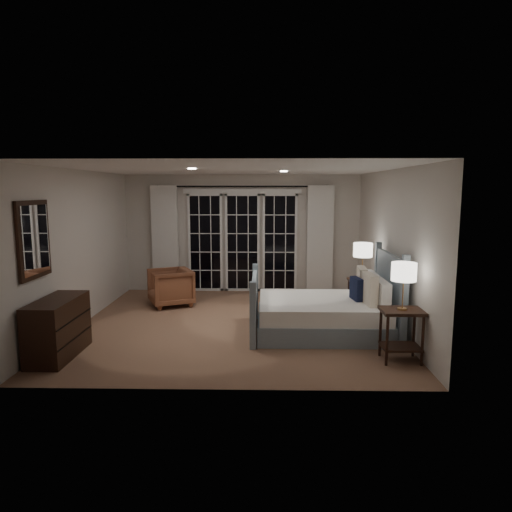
{
  "coord_description": "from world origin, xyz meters",
  "views": [
    {
      "loc": [
        0.49,
        -7.25,
        2.18
      ],
      "look_at": [
        0.33,
        0.52,
        1.05
      ],
      "focal_mm": 32.0,
      "sensor_mm": 36.0,
      "label": 1
    }
  ],
  "objects_px": {
    "bed": "(326,312)",
    "nightstand_right": "(362,291)",
    "lamp_left": "(404,272)",
    "lamp_right": "(363,250)",
    "armchair": "(170,287)",
    "nightstand_left": "(401,327)",
    "dresser": "(58,328)"
  },
  "relations": [
    {
      "from": "bed",
      "to": "armchair",
      "type": "relative_size",
      "value": 2.75
    },
    {
      "from": "lamp_left",
      "to": "nightstand_left",
      "type": "bearing_deg",
      "value": 153.43
    },
    {
      "from": "lamp_left",
      "to": "dresser",
      "type": "distance_m",
      "value": 4.53
    },
    {
      "from": "nightstand_right",
      "to": "bed",
      "type": "bearing_deg",
      "value": -124.61
    },
    {
      "from": "nightstand_right",
      "to": "armchair",
      "type": "bearing_deg",
      "value": 172.39
    },
    {
      "from": "nightstand_right",
      "to": "armchair",
      "type": "xyz_separation_m",
      "value": [
        -3.51,
        0.47,
        -0.05
      ]
    },
    {
      "from": "armchair",
      "to": "lamp_left",
      "type": "bearing_deg",
      "value": 27.22
    },
    {
      "from": "bed",
      "to": "lamp_right",
      "type": "distance_m",
      "value": 1.6
    },
    {
      "from": "bed",
      "to": "lamp_left",
      "type": "height_order",
      "value": "lamp_left"
    },
    {
      "from": "lamp_left",
      "to": "lamp_right",
      "type": "bearing_deg",
      "value": 90.64
    },
    {
      "from": "bed",
      "to": "dresser",
      "type": "xyz_separation_m",
      "value": [
        -3.65,
        -1.09,
        0.07
      ]
    },
    {
      "from": "bed",
      "to": "nightstand_right",
      "type": "height_order",
      "value": "bed"
    },
    {
      "from": "nightstand_left",
      "to": "dresser",
      "type": "distance_m",
      "value": 4.46
    },
    {
      "from": "lamp_left",
      "to": "armchair",
      "type": "relative_size",
      "value": 0.78
    },
    {
      "from": "armchair",
      "to": "nightstand_right",
      "type": "bearing_deg",
      "value": 57.65
    },
    {
      "from": "nightstand_right",
      "to": "dresser",
      "type": "relative_size",
      "value": 0.57
    },
    {
      "from": "nightstand_left",
      "to": "nightstand_right",
      "type": "distance_m",
      "value": 2.3
    },
    {
      "from": "nightstand_right",
      "to": "lamp_right",
      "type": "bearing_deg",
      "value": 14.04
    },
    {
      "from": "lamp_left",
      "to": "nightstand_right",
      "type": "bearing_deg",
      "value": 90.64
    },
    {
      "from": "nightstand_left",
      "to": "armchair",
      "type": "xyz_separation_m",
      "value": [
        -3.53,
        2.77,
        -0.1
      ]
    },
    {
      "from": "nightstand_left",
      "to": "lamp_left",
      "type": "relative_size",
      "value": 1.13
    },
    {
      "from": "nightstand_right",
      "to": "lamp_right",
      "type": "relative_size",
      "value": 0.96
    },
    {
      "from": "bed",
      "to": "nightstand_right",
      "type": "bearing_deg",
      "value": 55.39
    },
    {
      "from": "bed",
      "to": "lamp_right",
      "type": "xyz_separation_m",
      "value": [
        0.78,
        1.14,
        0.81
      ]
    },
    {
      "from": "lamp_left",
      "to": "dresser",
      "type": "relative_size",
      "value": 0.55
    },
    {
      "from": "nightstand_left",
      "to": "armchair",
      "type": "relative_size",
      "value": 0.88
    },
    {
      "from": "bed",
      "to": "lamp_right",
      "type": "relative_size",
      "value": 3.3
    },
    {
      "from": "bed",
      "to": "lamp_left",
      "type": "relative_size",
      "value": 3.51
    },
    {
      "from": "lamp_left",
      "to": "armchair",
      "type": "height_order",
      "value": "lamp_left"
    },
    {
      "from": "lamp_left",
      "to": "armchair",
      "type": "distance_m",
      "value": 4.56
    },
    {
      "from": "bed",
      "to": "dresser",
      "type": "distance_m",
      "value": 3.81
    },
    {
      "from": "nightstand_right",
      "to": "armchair",
      "type": "relative_size",
      "value": 0.8
    }
  ]
}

